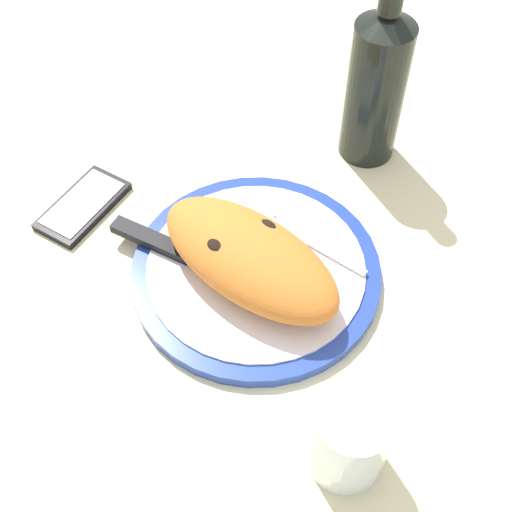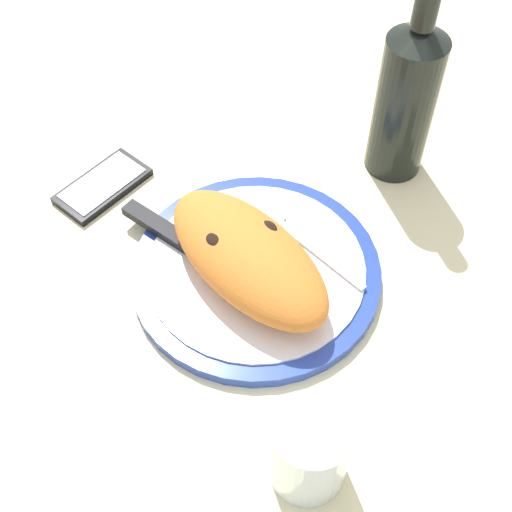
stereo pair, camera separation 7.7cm
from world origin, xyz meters
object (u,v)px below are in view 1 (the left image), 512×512
Objects in this scene: plate at (256,271)px; smartphone at (83,206)px; knife at (173,249)px; wine_bottle at (377,83)px; water_glass at (349,441)px; calzone at (250,258)px; fork at (291,232)px.

smartphone is (22.32, 9.61, -0.33)cm from plate.
wine_bottle is at bearing -93.17° from knife.
water_glass is 0.35× the size of wine_bottle.
calzone is 28.13cm from wine_bottle.
plate is at bearing 98.10° from fork.
smartphone is at bearing 14.32° from knife.
wine_bottle is (6.25, -25.27, 10.30)cm from plate.
plate is at bearing -19.69° from water_glass.
fork reaches higher than smartphone.
knife reaches higher than fork.
fork is 14.26cm from knife.
wine_bottle reaches higher than smartphone.
fork is (1.41, -7.83, -3.20)cm from calzone.
wine_bottle reaches higher than calzone.
knife is (7.98, 5.94, 1.46)cm from plate.
calzone is 1.09× the size of knife.
plate is 2.94× the size of water_glass.
calzone is at bearing -160.19° from smartphone.
fork is 1.75× the size of water_glass.
smartphone is at bearing 19.81° from calzone.
fork is 0.61× the size of wine_bottle.
plate is 1.68× the size of fork.
calzone reaches higher than fork.
fork is 1.29× the size of smartphone.
water_glass is (-30.30, 2.05, 1.93)cm from knife.
knife is 0.81× the size of wine_bottle.
knife reaches higher than smartphone.
calzone is 24.70cm from smartphone.
knife is 1.70× the size of smartphone.
calzone reaches higher than knife.
fork is 0.76× the size of knife.
plate is 24.31cm from smartphone.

